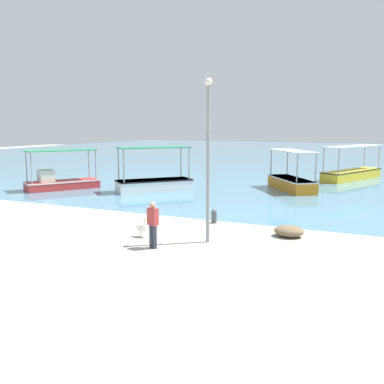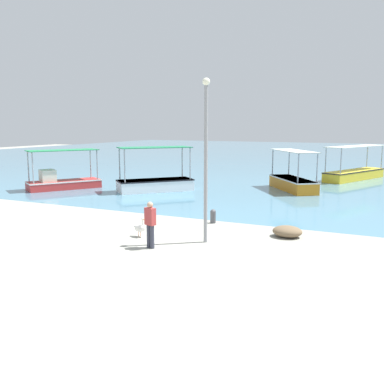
# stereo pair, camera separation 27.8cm
# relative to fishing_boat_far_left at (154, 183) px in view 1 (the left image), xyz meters

# --- Properties ---
(ground) EXTENTS (120.00, 120.00, 0.00)m
(ground) POSITION_rel_fishing_boat_far_left_xyz_m (5.24, -9.65, -0.57)
(ground) COLOR gray
(harbor_water) EXTENTS (110.00, 90.00, 0.00)m
(harbor_water) POSITION_rel_fishing_boat_far_left_xyz_m (5.24, 38.35, -0.57)
(harbor_water) COLOR teal
(harbor_water) RESTS_ON ground
(fishing_boat_far_left) EXTENTS (4.73, 4.84, 2.94)m
(fishing_boat_far_left) POSITION_rel_fishing_boat_far_left_xyz_m (0.00, 0.00, 0.00)
(fishing_boat_far_left) COLOR white
(fishing_boat_far_left) RESTS_ON harbor_water
(fishing_boat_near_left) EXTENTS (4.11, 4.95, 2.68)m
(fishing_boat_near_left) POSITION_rel_fishing_boat_far_left_xyz_m (8.27, 4.24, -0.00)
(fishing_boat_near_left) COLOR orange
(fishing_boat_near_left) RESTS_ON harbor_water
(fishing_boat_outer) EXTENTS (4.30, 7.03, 2.71)m
(fishing_boat_outer) POSITION_rel_fishing_boat_far_left_xyz_m (11.59, 11.98, -0.02)
(fishing_boat_outer) COLOR gold
(fishing_boat_outer) RESTS_ON harbor_water
(fishing_boat_near_right) EXTENTS (4.06, 5.00, 2.69)m
(fishing_boat_near_right) POSITION_rel_fishing_boat_far_left_xyz_m (-6.29, -1.92, -0.01)
(fishing_boat_near_right) COLOR #BA2E2D
(fishing_boat_near_right) RESTS_ON harbor_water
(pelican) EXTENTS (0.80, 0.40, 0.80)m
(pelican) POSITION_rel_fishing_boat_far_left_xyz_m (5.35, -10.56, -0.20)
(pelican) COLOR #E0997A
(pelican) RESTS_ON ground
(lamp_post) EXTENTS (0.28, 0.28, 6.06)m
(lamp_post) POSITION_rel_fishing_boat_far_left_xyz_m (8.00, -10.17, 2.82)
(lamp_post) COLOR gray
(lamp_post) RESTS_ON ground
(mooring_bollard) EXTENTS (0.26, 0.26, 0.63)m
(mooring_bollard) POSITION_rel_fishing_boat_far_left_xyz_m (7.07, -7.12, -0.23)
(mooring_bollard) COLOR #47474C
(mooring_bollard) RESTS_ON ground
(fisherman_standing) EXTENTS (0.45, 0.34, 1.69)m
(fisherman_standing) POSITION_rel_fishing_boat_far_left_xyz_m (6.51, -11.72, 0.34)
(fisherman_standing) COLOR #383A4A
(fisherman_standing) RESTS_ON ground
(net_pile) EXTENTS (1.17, 0.99, 0.44)m
(net_pile) POSITION_rel_fishing_boat_far_left_xyz_m (10.65, -8.12, -0.35)
(net_pile) COLOR brown
(net_pile) RESTS_ON ground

